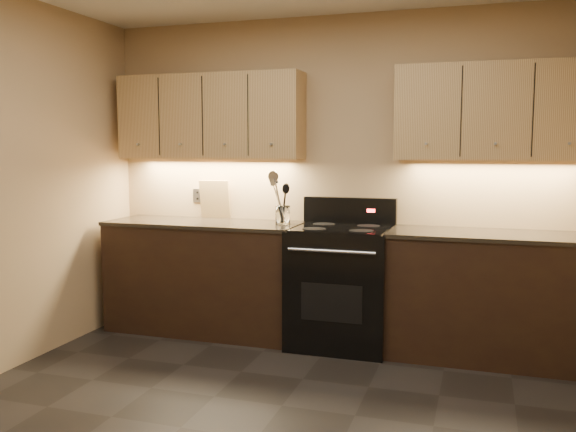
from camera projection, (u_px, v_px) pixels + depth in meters
name	position (u px, v px, depth m)	size (l,w,h in m)	color
wall_back	(341.00, 177.00, 4.98)	(4.00, 0.04, 2.60)	tan
counter_left	(205.00, 276.00, 5.12)	(1.62, 0.62, 0.93)	black
counter_right	(490.00, 296.00, 4.43)	(1.46, 0.62, 0.93)	black
stove	(341.00, 285.00, 4.75)	(0.76, 0.68, 1.14)	black
upper_cab_left	(210.00, 117.00, 5.12)	(1.60, 0.30, 0.70)	tan
upper_cab_right	(496.00, 112.00, 4.43)	(1.44, 0.30, 0.70)	tan
outlet_plate	(198.00, 196.00, 5.39)	(0.09, 0.01, 0.12)	#B2B5BA
utensil_crock	(283.00, 216.00, 4.90)	(0.14, 0.14, 0.15)	white
cutting_board	(215.00, 199.00, 5.31)	(0.27, 0.02, 0.34)	tan
black_spoon	(282.00, 202.00, 4.91)	(0.06, 0.06, 0.32)	black
black_turner	(283.00, 199.00, 4.87)	(0.08, 0.08, 0.38)	black
steel_spatula	(285.00, 199.00, 4.89)	(0.08, 0.08, 0.37)	silver
steel_skimmer	(285.00, 197.00, 4.85)	(0.09, 0.09, 0.40)	silver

